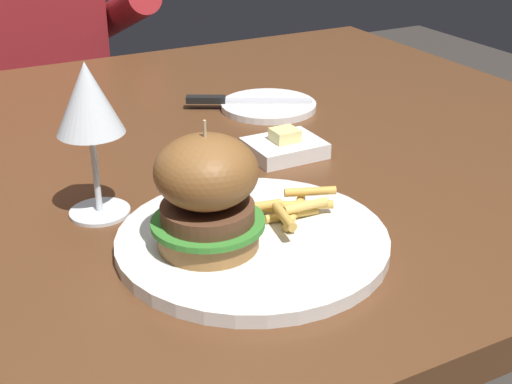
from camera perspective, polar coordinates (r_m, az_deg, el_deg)
The scene contains 9 objects.
dining_table at distance 0.98m, azimuth -6.77°, elevation -1.24°, with size 1.27×1.00×0.74m.
main_plate at distance 0.71m, azimuth -0.29°, elevation -3.94°, with size 0.27×0.27×0.01m, color white.
burger_sandwich at distance 0.67m, azimuth -3.95°, elevation -0.07°, with size 0.11×0.11×0.13m.
fries_pile at distance 0.73m, azimuth 2.32°, elevation -1.38°, with size 0.12×0.09×0.03m.
wine_glass at distance 0.75m, azimuth -13.26°, elevation 6.86°, with size 0.07×0.07×0.17m.
bread_plate at distance 1.10m, azimuth 1.01°, elevation 6.91°, with size 0.15×0.15×0.01m, color white.
table_knife at distance 1.10m, azimuth -1.56°, elevation 7.35°, with size 0.18×0.11×0.01m.
butter_dish at distance 0.92m, azimuth 2.30°, elevation 3.63°, with size 0.09×0.08×0.04m.
diner_person at distance 1.70m, azimuth -17.99°, elevation 6.11°, with size 0.51×0.36×1.18m.
Camera 1 is at (-0.30, -0.82, 1.10)m, focal length 50.00 mm.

